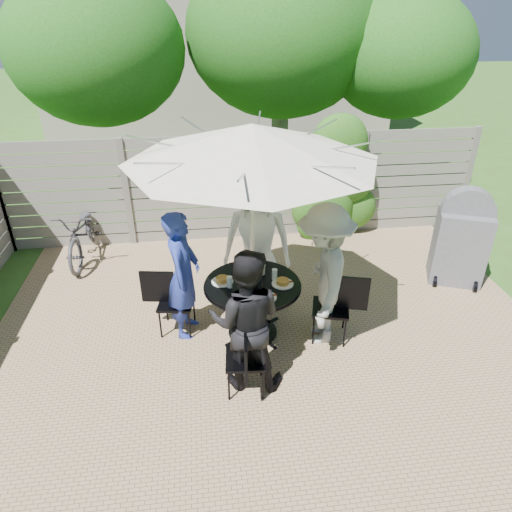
{
  "coord_description": "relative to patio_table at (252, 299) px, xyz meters",
  "views": [
    {
      "loc": [
        -0.79,
        -4.33,
        3.66
      ],
      "look_at": [
        -0.17,
        0.44,
        1.01
      ],
      "focal_mm": 32.0,
      "sensor_mm": 36.0,
      "label": 1
    }
  ],
  "objects": [
    {
      "name": "person_back",
      "position": [
        0.17,
        0.81,
        0.4
      ],
      "size": [
        1.0,
        0.75,
        1.84
      ],
      "primitive_type": "imported",
      "rotation": [
        0.0,
        0.0,
        6.08
      ],
      "color": "white",
      "rests_on": "ground"
    },
    {
      "name": "coffee_cup",
      "position": [
        0.14,
        0.2,
        0.29
      ],
      "size": [
        0.08,
        0.08,
        0.12
      ],
      "primitive_type": "cylinder",
      "color": "#C6B293",
      "rests_on": "patio_table"
    },
    {
      "name": "chair_back",
      "position": [
        0.19,
        0.95,
        -0.26
      ],
      "size": [
        0.5,
        0.68,
        0.9
      ],
      "rotation": [
        0.0,
        0.0,
        4.54
      ],
      "color": "black",
      "rests_on": "ground"
    },
    {
      "name": "syrup_jug",
      "position": [
        -0.05,
        0.06,
        0.31
      ],
      "size": [
        0.09,
        0.09,
        0.16
      ],
      "primitive_type": "cylinder",
      "color": "#59280C",
      "rests_on": "patio_table"
    },
    {
      "name": "person_front",
      "position": [
        -0.17,
        -0.81,
        0.29
      ],
      "size": [
        0.9,
        0.76,
        1.63
      ],
      "primitive_type": "imported",
      "rotation": [
        0.0,
        0.0,
        2.94
      ],
      "color": "black",
      "rests_on": "ground"
    },
    {
      "name": "bicycle",
      "position": [
        -2.45,
        2.36,
        -0.08
      ],
      "size": [
        0.68,
        1.74,
        0.9
      ],
      "primitive_type": "imported",
      "rotation": [
        0.0,
        0.0,
        -0.05
      ],
      "color": "#333338",
      "rests_on": "ground"
    },
    {
      "name": "plate_left",
      "position": [
        -0.35,
        0.07,
        0.25
      ],
      "size": [
        0.26,
        0.26,
        0.06
      ],
      "color": "white",
      "rests_on": "patio_table"
    },
    {
      "name": "umbrella",
      "position": [
        0.0,
        -0.0,
        1.91
      ],
      "size": [
        3.2,
        3.2,
        2.63
      ],
      "rotation": [
        0.0,
        0.0,
        -0.2
      ],
      "color": "silver",
      "rests_on": "ground"
    },
    {
      "name": "plate_front",
      "position": [
        -0.07,
        -0.35,
        0.25
      ],
      "size": [
        0.26,
        0.26,
        0.06
      ],
      "color": "white",
      "rests_on": "patio_table"
    },
    {
      "name": "glass_back",
      "position": [
        -0.05,
        0.28,
        0.3
      ],
      "size": [
        0.07,
        0.07,
        0.14
      ],
      "primitive_type": "cylinder",
      "color": "silver",
      "rests_on": "patio_table"
    },
    {
      "name": "plate_right",
      "position": [
        0.35,
        -0.07,
        0.25
      ],
      "size": [
        0.26,
        0.26,
        0.06
      ],
      "color": "white",
      "rests_on": "patio_table"
    },
    {
      "name": "chair_left",
      "position": [
        -0.95,
        0.19,
        -0.26
      ],
      "size": [
        0.65,
        0.48,
        0.87
      ],
      "rotation": [
        0.0,
        0.0,
        6.12
      ],
      "color": "black",
      "rests_on": "ground"
    },
    {
      "name": "chair_front",
      "position": [
        -0.19,
        -0.95,
        -0.27
      ],
      "size": [
        0.44,
        0.63,
        0.85
      ],
      "rotation": [
        0.0,
        0.0,
        1.49
      ],
      "color": "black",
      "rests_on": "ground"
    },
    {
      "name": "chair_right",
      "position": [
        0.95,
        -0.19,
        -0.26
      ],
      "size": [
        0.68,
        0.53,
        0.9
      ],
      "rotation": [
        0.0,
        0.0,
        2.87
      ],
      "color": "black",
      "rests_on": "ground"
    },
    {
      "name": "glass_right",
      "position": [
        0.28,
        0.05,
        0.3
      ],
      "size": [
        0.07,
        0.07,
        0.14
      ],
      "primitive_type": "cylinder",
      "color": "silver",
      "rests_on": "patio_table"
    },
    {
      "name": "bbq_grill",
      "position": [
        3.16,
        0.9,
        0.14
      ],
      "size": [
        0.87,
        0.78,
        1.47
      ],
      "rotation": [
        0.0,
        0.0,
        -0.39
      ],
      "color": "slate",
      "rests_on": "ground"
    },
    {
      "name": "plate_extra",
      "position": [
        0.12,
        -0.33,
        0.25
      ],
      "size": [
        0.24,
        0.24,
        0.06
      ],
      "color": "white",
      "rests_on": "patio_table"
    },
    {
      "name": "backyard_envelope",
      "position": [
        0.33,
        10.05,
        2.08
      ],
      "size": [
        60.0,
        60.0,
        5.0
      ],
      "color": "#315019",
      "rests_on": "ground"
    },
    {
      "name": "glass_front",
      "position": [
        0.05,
        -0.28,
        0.3
      ],
      "size": [
        0.07,
        0.07,
        0.14
      ],
      "primitive_type": "cylinder",
      "color": "silver",
      "rests_on": "patio_table"
    },
    {
      "name": "patio_table",
      "position": [
        0.0,
        0.0,
        0.0
      ],
      "size": [
        1.35,
        1.35,
        0.75
      ],
      "rotation": [
        0.0,
        0.0,
        -0.2
      ],
      "color": "black",
      "rests_on": "ground"
    },
    {
      "name": "person_left",
      "position": [
        -0.81,
        0.17,
        0.3
      ],
      "size": [
        0.51,
        0.67,
        1.65
      ],
      "primitive_type": "imported",
      "rotation": [
        0.0,
        0.0,
        7.65
      ],
      "color": "navy",
      "rests_on": "ground"
    },
    {
      "name": "glass_left",
      "position": [
        -0.28,
        -0.05,
        0.3
      ],
      "size": [
        0.07,
        0.07,
        0.14
      ],
      "primitive_type": "cylinder",
      "color": "silver",
      "rests_on": "patio_table"
    },
    {
      "name": "person_right",
      "position": [
        0.81,
        -0.17,
        0.36
      ],
      "size": [
        0.88,
        1.26,
        1.78
      ],
      "primitive_type": "imported",
      "rotation": [
        0.0,
        0.0,
        4.51
      ],
      "color": "#A5A4A0",
      "rests_on": "ground"
    },
    {
      "name": "plate_back",
      "position": [
        0.07,
        0.35,
        0.25
      ],
      "size": [
        0.26,
        0.26,
        0.06
      ],
      "color": "white",
      "rests_on": "patio_table"
    }
  ]
}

